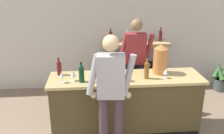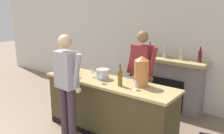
{
  "view_description": "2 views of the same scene",
  "coord_description": "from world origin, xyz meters",
  "px_view_note": "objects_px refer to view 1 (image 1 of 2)",
  "views": [
    {
      "loc": [
        -0.76,
        -1.31,
        2.47
      ],
      "look_at": [
        -0.41,
        2.58,
        1.06
      ],
      "focal_mm": 40.0,
      "sensor_mm": 36.0,
      "label": 1
    },
    {
      "loc": [
        2.28,
        -0.86,
        2.26
      ],
      "look_at": [
        -0.33,
        2.6,
        1.15
      ],
      "focal_mm": 40.0,
      "sensor_mm": 36.0,
      "label": 2
    }
  ],
  "objects_px": {
    "wine_glass_by_dispenser": "(73,74)",
    "wine_glass_near_bucket": "(62,75)",
    "wine_glass_front_right": "(103,70)",
    "wine_bottle_rose_blush": "(81,73)",
    "copper_dispenser": "(160,59)",
    "potted_plant_corner": "(222,77)",
    "wine_bottle_chardonnay_pale": "(59,67)",
    "wine_bottle_port_short": "(147,69)",
    "wine_glass_front_left": "(166,72)",
    "person_customer": "(111,94)",
    "person_bartender": "(135,62)",
    "wine_glass_back_row": "(127,73)",
    "fireplace_stone": "(134,65)",
    "ice_bucket_steel": "(116,71)"
  },
  "relations": [
    {
      "from": "wine_glass_by_dispenser",
      "to": "wine_glass_near_bucket",
      "type": "xyz_separation_m",
      "value": [
        -0.16,
        -0.06,
        0.01
      ]
    },
    {
      "from": "wine_glass_near_bucket",
      "to": "wine_glass_front_right",
      "type": "relative_size",
      "value": 1.08
    },
    {
      "from": "wine_bottle_rose_blush",
      "to": "wine_glass_front_right",
      "type": "bearing_deg",
      "value": 25.31
    },
    {
      "from": "copper_dispenser",
      "to": "wine_bottle_rose_blush",
      "type": "relative_size",
      "value": 1.55
    },
    {
      "from": "potted_plant_corner",
      "to": "wine_bottle_chardonnay_pale",
      "type": "distance_m",
      "value": 3.79
    },
    {
      "from": "wine_bottle_chardonnay_pale",
      "to": "wine_glass_front_right",
      "type": "distance_m",
      "value": 0.72
    },
    {
      "from": "wine_bottle_port_short",
      "to": "wine_glass_front_right",
      "type": "bearing_deg",
      "value": 170.79
    },
    {
      "from": "wine_bottle_port_short",
      "to": "wine_glass_front_left",
      "type": "height_order",
      "value": "wine_bottle_port_short"
    },
    {
      "from": "person_customer",
      "to": "wine_bottle_chardonnay_pale",
      "type": "bearing_deg",
      "value": 131.87
    },
    {
      "from": "person_bartender",
      "to": "wine_glass_back_row",
      "type": "relative_size",
      "value": 9.76
    },
    {
      "from": "fireplace_stone",
      "to": "wine_glass_front_left",
      "type": "distance_m",
      "value": 1.84
    },
    {
      "from": "fireplace_stone",
      "to": "wine_glass_near_bucket",
      "type": "height_order",
      "value": "fireplace_stone"
    },
    {
      "from": "wine_bottle_chardonnay_pale",
      "to": "wine_glass_by_dispenser",
      "type": "xyz_separation_m",
      "value": [
        0.24,
        -0.27,
        -0.01
      ]
    },
    {
      "from": "wine_bottle_chardonnay_pale",
      "to": "wine_bottle_port_short",
      "type": "height_order",
      "value": "wine_bottle_port_short"
    },
    {
      "from": "ice_bucket_steel",
      "to": "wine_glass_back_row",
      "type": "relative_size",
      "value": 1.29
    },
    {
      "from": "wine_bottle_port_short",
      "to": "potted_plant_corner",
      "type": "bearing_deg",
      "value": 35.29
    },
    {
      "from": "wine_glass_front_left",
      "to": "wine_glass_by_dispenser",
      "type": "bearing_deg",
      "value": 179.41
    },
    {
      "from": "wine_glass_back_row",
      "to": "wine_glass_by_dispenser",
      "type": "bearing_deg",
      "value": 174.39
    },
    {
      "from": "wine_glass_front_left",
      "to": "wine_glass_back_row",
      "type": "relative_size",
      "value": 0.85
    },
    {
      "from": "person_bartender",
      "to": "wine_bottle_chardonnay_pale",
      "type": "height_order",
      "value": "person_bartender"
    },
    {
      "from": "fireplace_stone",
      "to": "ice_bucket_steel",
      "type": "bearing_deg",
      "value": -110.28
    },
    {
      "from": "fireplace_stone",
      "to": "wine_glass_front_right",
      "type": "relative_size",
      "value": 8.51
    },
    {
      "from": "potted_plant_corner",
      "to": "ice_bucket_steel",
      "type": "bearing_deg",
      "value": -152.09
    },
    {
      "from": "wine_bottle_chardonnay_pale",
      "to": "wine_bottle_rose_blush",
      "type": "distance_m",
      "value": 0.49
    },
    {
      "from": "copper_dispenser",
      "to": "person_bartender",
      "type": "bearing_deg",
      "value": 119.98
    },
    {
      "from": "fireplace_stone",
      "to": "wine_glass_back_row",
      "type": "distance_m",
      "value": 1.95
    },
    {
      "from": "wine_bottle_chardonnay_pale",
      "to": "wine_glass_near_bucket",
      "type": "height_order",
      "value": "wine_bottle_chardonnay_pale"
    },
    {
      "from": "fireplace_stone",
      "to": "wine_bottle_chardonnay_pale",
      "type": "xyz_separation_m",
      "value": [
        -1.5,
        -1.47,
        0.53
      ]
    },
    {
      "from": "potted_plant_corner",
      "to": "wine_bottle_port_short",
      "type": "bearing_deg",
      "value": -144.71
    },
    {
      "from": "wine_bottle_chardonnay_pale",
      "to": "copper_dispenser",
      "type": "bearing_deg",
      "value": -2.33
    },
    {
      "from": "person_customer",
      "to": "wine_glass_back_row",
      "type": "bearing_deg",
      "value": 60.39
    },
    {
      "from": "person_bartender",
      "to": "ice_bucket_steel",
      "type": "bearing_deg",
      "value": -125.03
    },
    {
      "from": "potted_plant_corner",
      "to": "ice_bucket_steel",
      "type": "relative_size",
      "value": 3.04
    },
    {
      "from": "wine_bottle_rose_blush",
      "to": "fireplace_stone",
      "type": "bearing_deg",
      "value": 57.66
    },
    {
      "from": "wine_glass_by_dispenser",
      "to": "wine_glass_front_right",
      "type": "height_order",
      "value": "wine_glass_front_right"
    },
    {
      "from": "copper_dispenser",
      "to": "ice_bucket_steel",
      "type": "relative_size",
      "value": 2.05
    },
    {
      "from": "wine_glass_by_dispenser",
      "to": "wine_bottle_rose_blush",
      "type": "bearing_deg",
      "value": -20.84
    },
    {
      "from": "wine_glass_near_bucket",
      "to": "wine_bottle_port_short",
      "type": "bearing_deg",
      "value": 2.32
    },
    {
      "from": "wine_glass_by_dispenser",
      "to": "wine_glass_front_left",
      "type": "xyz_separation_m",
      "value": [
        1.43,
        -0.01,
        -0.01
      ]
    },
    {
      "from": "person_customer",
      "to": "wine_bottle_rose_blush",
      "type": "height_order",
      "value": "person_customer"
    },
    {
      "from": "copper_dispenser",
      "to": "wine_glass_by_dispenser",
      "type": "bearing_deg",
      "value": -171.65
    },
    {
      "from": "wine_bottle_port_short",
      "to": "copper_dispenser",
      "type": "bearing_deg",
      "value": 37.89
    },
    {
      "from": "potted_plant_corner",
      "to": "wine_bottle_chardonnay_pale",
      "type": "xyz_separation_m",
      "value": [
        -3.49,
        -1.23,
        0.8
      ]
    },
    {
      "from": "wine_glass_near_bucket",
      "to": "wine_glass_front_right",
      "type": "distance_m",
      "value": 0.64
    },
    {
      "from": "wine_bottle_rose_blush",
      "to": "wine_glass_back_row",
      "type": "height_order",
      "value": "wine_bottle_rose_blush"
    },
    {
      "from": "person_bartender",
      "to": "wine_glass_by_dispenser",
      "type": "bearing_deg",
      "value": -146.04
    },
    {
      "from": "wine_glass_by_dispenser",
      "to": "wine_glass_front_right",
      "type": "distance_m",
      "value": 0.47
    },
    {
      "from": "copper_dispenser",
      "to": "ice_bucket_steel",
      "type": "bearing_deg",
      "value": -174.04
    },
    {
      "from": "ice_bucket_steel",
      "to": "wine_glass_back_row",
      "type": "distance_m",
      "value": 0.26
    },
    {
      "from": "ice_bucket_steel",
      "to": "wine_bottle_port_short",
      "type": "relative_size",
      "value": 0.68
    }
  ]
}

